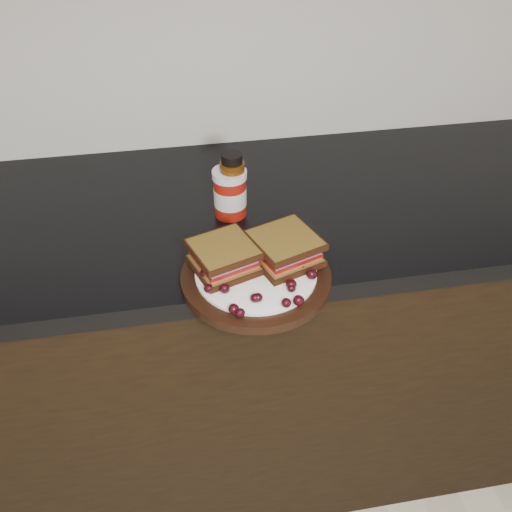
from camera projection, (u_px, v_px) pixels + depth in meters
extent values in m
cube|color=black|center=(134.00, 363.00, 1.52)|extent=(3.96, 0.58, 0.86)
cube|color=black|center=(107.00, 225.00, 1.24)|extent=(3.98, 0.60, 0.04)
cylinder|color=black|center=(256.00, 277.00, 1.06)|extent=(0.28, 0.28, 0.02)
ellipsoid|color=black|center=(209.00, 288.00, 1.00)|extent=(0.02, 0.02, 0.02)
ellipsoid|color=black|center=(225.00, 288.00, 1.00)|extent=(0.02, 0.02, 0.02)
ellipsoid|color=black|center=(234.00, 309.00, 0.96)|extent=(0.02, 0.02, 0.02)
ellipsoid|color=black|center=(240.00, 313.00, 0.96)|extent=(0.02, 0.02, 0.02)
ellipsoid|color=black|center=(255.00, 298.00, 0.98)|extent=(0.02, 0.02, 0.02)
ellipsoid|color=black|center=(258.00, 298.00, 0.98)|extent=(0.02, 0.02, 0.02)
ellipsoid|color=black|center=(286.00, 303.00, 0.97)|extent=(0.02, 0.02, 0.02)
ellipsoid|color=black|center=(299.00, 300.00, 0.98)|extent=(0.02, 0.02, 0.02)
ellipsoid|color=black|center=(291.00, 288.00, 1.00)|extent=(0.02, 0.02, 0.01)
ellipsoid|color=black|center=(291.00, 284.00, 1.01)|extent=(0.02, 0.02, 0.02)
ellipsoid|color=black|center=(312.00, 274.00, 1.03)|extent=(0.02, 0.02, 0.02)
ellipsoid|color=black|center=(301.00, 267.00, 1.05)|extent=(0.02, 0.02, 0.02)
ellipsoid|color=black|center=(302.00, 263.00, 1.06)|extent=(0.02, 0.02, 0.02)
ellipsoid|color=black|center=(296.00, 251.00, 1.09)|extent=(0.02, 0.02, 0.02)
ellipsoid|color=black|center=(280.00, 251.00, 1.09)|extent=(0.01, 0.01, 0.01)
ellipsoid|color=black|center=(233.00, 256.00, 1.07)|extent=(0.02, 0.02, 0.02)
ellipsoid|color=black|center=(219.00, 259.00, 1.07)|extent=(0.02, 0.02, 0.02)
ellipsoid|color=black|center=(214.00, 263.00, 1.06)|extent=(0.02, 0.02, 0.02)
ellipsoid|color=black|center=(206.00, 274.00, 1.03)|extent=(0.02, 0.02, 0.02)
ellipsoid|color=black|center=(205.00, 276.00, 1.03)|extent=(0.02, 0.02, 0.02)
ellipsoid|color=black|center=(227.00, 265.00, 1.05)|extent=(0.02, 0.02, 0.02)
ellipsoid|color=black|center=(225.00, 263.00, 1.06)|extent=(0.02, 0.02, 0.02)
ellipsoid|color=black|center=(219.00, 272.00, 1.04)|extent=(0.02, 0.02, 0.02)
cylinder|color=#98140B|center=(230.00, 193.00, 1.21)|extent=(0.10, 0.10, 0.11)
cylinder|color=#462107|center=(233.00, 185.00, 1.20)|extent=(0.06, 0.06, 0.14)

